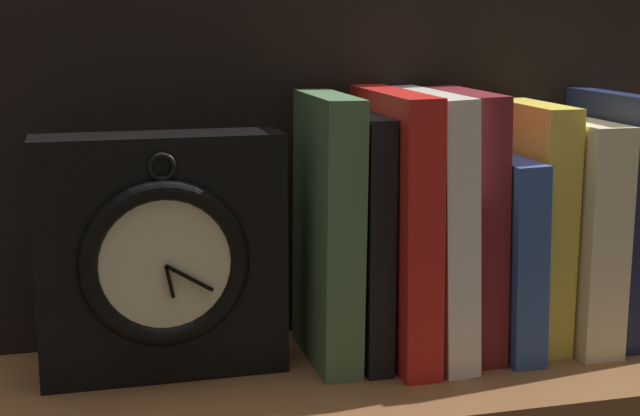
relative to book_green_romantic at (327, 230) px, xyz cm
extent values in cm
cube|color=brown|center=(3.72, -2.86, -13.50)|extent=(67.16, 25.05, 2.50)
cube|color=black|center=(3.72, 9.07, 8.13)|extent=(67.16, 1.20, 40.77)
cube|color=#476B44|center=(0.00, 0.00, 0.00)|extent=(3.76, 12.78, 24.54)
cube|color=black|center=(3.21, 0.00, -0.86)|extent=(2.42, 13.01, 22.79)
cube|color=red|center=(6.35, 0.00, 0.09)|extent=(3.69, 16.94, 24.73)
cube|color=silver|center=(9.86, 0.00, 0.01)|extent=(3.98, 16.50, 24.62)
cube|color=maroon|center=(13.28, 0.00, 0.02)|extent=(3.71, 13.51, 24.61)
cube|color=#2D4C8E|center=(16.74, 0.00, -2.98)|extent=(3.63, 15.61, 18.61)
cube|color=gold|center=(20.33, 0.00, -0.64)|extent=(3.47, 12.05, 23.24)
cube|color=beige|center=(24.40, 0.00, -1.42)|extent=(4.15, 15.56, 21.68)
cube|color=#192147|center=(28.22, 0.00, -0.23)|extent=(3.88, 13.55, 24.15)
cube|color=tan|center=(31.55, 0.00, -1.69)|extent=(3.24, 15.64, 21.15)
cube|color=black|center=(-14.95, 0.34, -1.54)|extent=(21.43, 5.83, 21.43)
torus|color=black|center=(-14.95, -2.97, -1.43)|extent=(14.52, 1.78, 14.52)
cylinder|color=beige|center=(-14.95, -2.97, -1.43)|extent=(11.72, 0.60, 11.72)
cube|color=black|center=(-14.68, -3.47, -2.83)|extent=(0.85, 0.30, 2.87)
cube|color=black|center=(-13.00, -3.47, -2.63)|extent=(4.06, 0.30, 2.67)
torus|color=black|center=(-14.95, -2.57, 6.84)|extent=(2.44, 0.44, 2.44)
camera|label=1|loc=(-21.99, -80.89, 19.32)|focal=53.29mm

